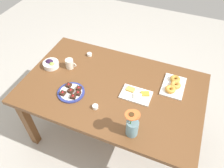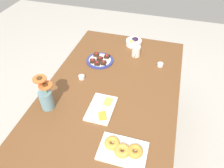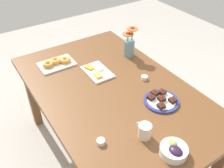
# 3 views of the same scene
# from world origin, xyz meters

# --- Properties ---
(ground_plane) EXTENTS (6.00, 6.00, 0.00)m
(ground_plane) POSITION_xyz_m (0.00, 0.00, 0.00)
(ground_plane) COLOR #B7B2A8
(dining_table) EXTENTS (1.60, 1.00, 0.74)m
(dining_table) POSITION_xyz_m (0.00, 0.00, 0.65)
(dining_table) COLOR brown
(dining_table) RESTS_ON ground_plane
(coffee_mug) EXTENTS (0.11, 0.08, 0.09)m
(coffee_mug) POSITION_xyz_m (-0.47, 0.09, 0.79)
(coffee_mug) COLOR silver
(coffee_mug) RESTS_ON dining_table
(grape_bowl) EXTENTS (0.15, 0.15, 0.07)m
(grape_bowl) POSITION_xyz_m (-0.65, 0.03, 0.77)
(grape_bowl) COLOR white
(grape_bowl) RESTS_ON dining_table
(cheese_platter) EXTENTS (0.26, 0.17, 0.03)m
(cheese_platter) POSITION_xyz_m (0.23, -0.01, 0.75)
(cheese_platter) COLOR white
(cheese_platter) RESTS_ON dining_table
(croissant_platter) EXTENTS (0.19, 0.28, 0.05)m
(croissant_platter) POSITION_xyz_m (0.50, 0.21, 0.76)
(croissant_platter) COLOR white
(croissant_platter) RESTS_ON dining_table
(jam_cup_honey) EXTENTS (0.05, 0.05, 0.03)m
(jam_cup_honey) POSITION_xyz_m (-0.04, -0.26, 0.76)
(jam_cup_honey) COLOR white
(jam_cup_honey) RESTS_ON dining_table
(jam_cup_berry) EXTENTS (0.05, 0.05, 0.03)m
(jam_cup_berry) POSITION_xyz_m (-0.38, 0.32, 0.76)
(jam_cup_berry) COLOR white
(jam_cup_berry) RESTS_ON dining_table
(dessert_plate) EXTENTS (0.24, 0.24, 0.05)m
(dessert_plate) POSITION_xyz_m (-0.30, -0.20, 0.75)
(dessert_plate) COLOR navy
(dessert_plate) RESTS_ON dining_table
(flower_vase) EXTENTS (0.10, 0.13, 0.25)m
(flower_vase) POSITION_xyz_m (0.31, -0.37, 0.83)
(flower_vase) COLOR #6B939E
(flower_vase) RESTS_ON dining_table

